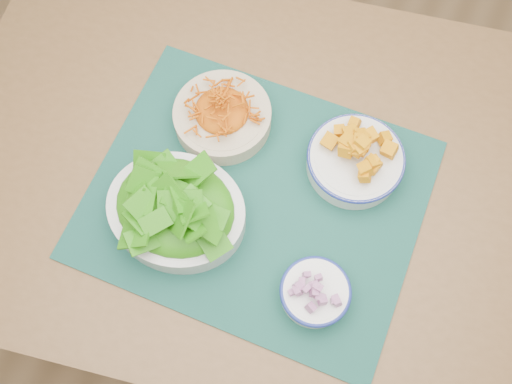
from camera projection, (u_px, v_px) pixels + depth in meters
ground at (252, 278)px, 1.76m from camera, size 4.00×4.00×0.00m
table at (273, 189)px, 1.16m from camera, size 1.41×1.07×0.75m
placemat at (256, 198)px, 1.05m from camera, size 0.61×0.51×0.00m
carrot_bowl at (222, 114)px, 1.07m from camera, size 0.24×0.24×0.07m
squash_bowl at (356, 158)px, 1.03m from camera, size 0.18×0.18×0.08m
lettuce_bowl at (176, 208)px, 0.99m from camera, size 0.26×0.23×0.11m
onion_bowl at (315, 292)px, 0.95m from camera, size 0.15×0.15×0.06m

